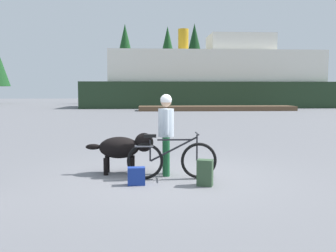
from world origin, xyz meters
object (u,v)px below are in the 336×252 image
bicycle (171,159)px  backpack (205,173)px  dog (124,147)px  handbag_pannier (136,176)px  person_cyclist (166,127)px  ferry_boat (215,80)px

bicycle → backpack: bicycle is taller
dog → backpack: (1.53, -1.14, -0.31)m
bicycle → handbag_pannier: 0.84m
person_cyclist → ferry_boat: bearing=77.8°
bicycle → dog: (-0.95, 0.56, 0.17)m
bicycle → person_cyclist: person_cyclist is taller
person_cyclist → bicycle: bearing=-76.5°
handbag_pannier → person_cyclist: bearing=53.2°
backpack → handbag_pannier: 1.27m
handbag_pannier → ferry_boat: ferry_boat is taller
person_cyclist → dog: bearing=166.6°
bicycle → handbag_pannier: bicycle is taller
bicycle → handbag_pannier: (-0.68, -0.44, -0.22)m
dog → ferry_boat: size_ratio=0.05×
backpack → ferry_boat: (6.40, 33.70, 2.61)m
bicycle → handbag_pannier: size_ratio=5.38×
bicycle → dog: bicycle is taller
dog → handbag_pannier: bearing=-74.9°
backpack → ferry_boat: size_ratio=0.02×
ferry_boat → bicycle: bearing=-101.9°
backpack → ferry_boat: bearing=79.2°
backpack → handbag_pannier: bearing=173.9°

